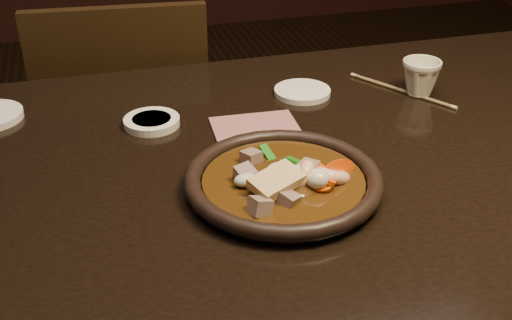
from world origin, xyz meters
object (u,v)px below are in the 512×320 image
object	(u,v)px
chair	(130,146)
plate	(283,182)
table	(339,190)
tea_cup	(421,76)

from	to	relation	value
chair	plate	bearing A→B (deg)	108.58
chair	table	bearing A→B (deg)	120.60
table	chair	size ratio (longest dim) A/B	1.84
table	chair	xyz separation A→B (m)	(-0.30, 0.63, -0.20)
tea_cup	plate	bearing A→B (deg)	-144.49
table	chair	distance (m)	0.73
table	chair	world-z (taller)	chair
table	tea_cup	world-z (taller)	tea_cup
chair	tea_cup	distance (m)	0.77
table	tea_cup	distance (m)	0.31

